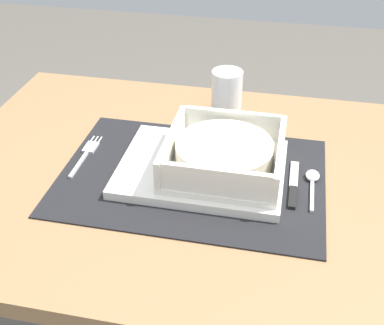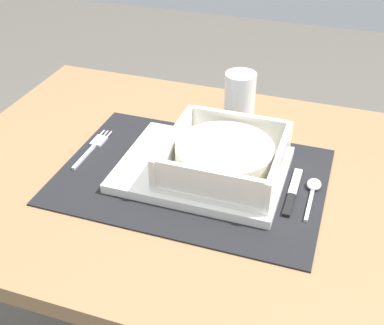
% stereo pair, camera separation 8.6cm
% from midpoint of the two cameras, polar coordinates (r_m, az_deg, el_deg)
% --- Properties ---
extents(dining_table, '(0.87, 0.67, 0.75)m').
position_cam_midpoint_polar(dining_table, '(0.97, -3.63, -7.02)').
color(dining_table, '#936D47').
rests_on(dining_table, ground).
extents(placemat, '(0.45, 0.32, 0.00)m').
position_cam_midpoint_polar(placemat, '(0.88, -2.81, -1.63)').
color(placemat, black).
rests_on(placemat, dining_table).
extents(serving_plate, '(0.28, 0.22, 0.02)m').
position_cam_midpoint_polar(serving_plate, '(0.87, -1.74, -0.91)').
color(serving_plate, white).
rests_on(serving_plate, placemat).
extents(porridge_bowl, '(0.19, 0.19, 0.06)m').
position_cam_midpoint_polar(porridge_bowl, '(0.85, 0.84, 0.85)').
color(porridge_bowl, white).
rests_on(porridge_bowl, serving_plate).
extents(fork, '(0.02, 0.14, 0.00)m').
position_cam_midpoint_polar(fork, '(0.96, -14.31, 1.03)').
color(fork, silver).
rests_on(fork, placemat).
extents(spoon, '(0.02, 0.11, 0.01)m').
position_cam_midpoint_polar(spoon, '(0.87, 10.75, -2.01)').
color(spoon, silver).
rests_on(spoon, placemat).
extents(butter_knife, '(0.01, 0.13, 0.01)m').
position_cam_midpoint_polar(butter_knife, '(0.85, 8.57, -2.84)').
color(butter_knife, black).
rests_on(butter_knife, placemat).
extents(bread_knife, '(0.01, 0.13, 0.01)m').
position_cam_midpoint_polar(bread_knife, '(0.85, 6.98, -2.62)').
color(bread_knife, '#59331E').
rests_on(bread_knife, placemat).
extents(drinking_glass, '(0.06, 0.06, 0.10)m').
position_cam_midpoint_polar(drinking_glass, '(1.04, 1.56, 7.44)').
color(drinking_glass, white).
rests_on(drinking_glass, dining_table).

